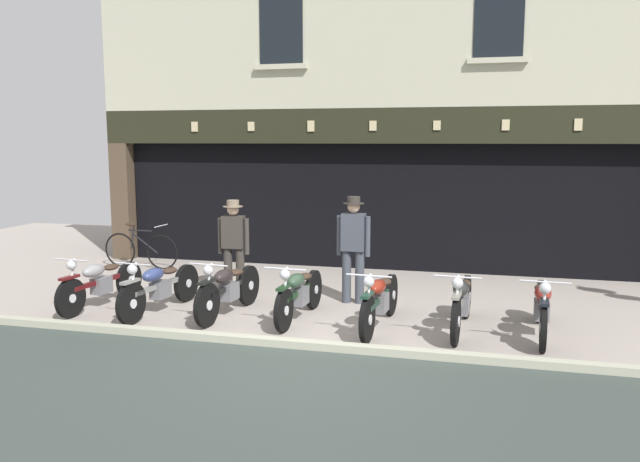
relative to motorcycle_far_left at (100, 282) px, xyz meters
name	(u,v)px	position (x,y,z in m)	size (l,w,h in m)	color
ground	(282,381)	(3.76, -2.23, -0.45)	(23.80, 22.00, 0.18)	#9E938A
shop_facade	(385,180)	(3.76, 5.75, 1.34)	(12.10, 4.42, 6.55)	black
motorcycle_far_left	(100,282)	(0.00, 0.00, 0.00)	(0.62, 1.99, 0.90)	black
motorcycle_left	(159,286)	(1.09, -0.07, 0.01)	(0.62, 2.05, 0.90)	black
motorcycle_center_left	(228,288)	(2.19, 0.03, 0.01)	(0.62, 1.98, 0.91)	black
motorcycle_center	(299,293)	(3.31, 0.07, 0.00)	(0.62, 1.94, 0.91)	black
motorcycle_center_right	(380,299)	(4.54, -0.07, 0.01)	(0.62, 2.06, 0.91)	black
motorcycle_right	(462,301)	(5.67, 0.09, 0.01)	(0.62, 2.03, 0.92)	black
motorcycle_far_right	(542,306)	(6.74, 0.11, 0.01)	(0.62, 2.03, 0.90)	black
salesman_left	(234,242)	(1.76, 1.36, 0.50)	(0.56, 0.34, 1.65)	#38332D
shopkeeper_center	(353,244)	(3.89, 1.25, 0.57)	(0.56, 0.34, 1.76)	#3D424C
advert_board_near	(292,182)	(1.99, 4.15, 1.38)	(0.66, 0.03, 0.92)	beige
advert_board_far	(242,184)	(0.85, 4.15, 1.31)	(0.76, 0.03, 1.08)	silver
leaning_bicycle	(140,249)	(-1.03, 3.05, -0.03)	(1.74, 0.50, 0.96)	black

